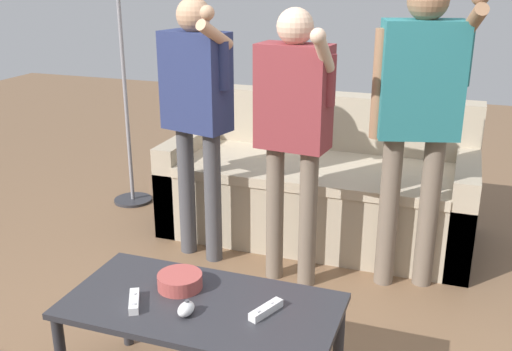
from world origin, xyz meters
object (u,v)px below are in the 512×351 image
at_px(game_remote_wand_far, 266,310).
at_px(game_remote_nunchuk, 186,309).
at_px(coffee_table, 202,316).
at_px(player_right, 419,103).
at_px(couch, 319,187).
at_px(player_left, 196,101).
at_px(snack_bowl, 180,281).
at_px(player_center, 293,118).
at_px(game_remote_wand_near, 134,301).

bearing_deg(game_remote_wand_far, game_remote_nunchuk, -158.91).
distance_m(coffee_table, game_remote_nunchuk, 0.12).
bearing_deg(coffee_table, player_right, 62.37).
xyz_separation_m(coffee_table, game_remote_wand_far, (0.26, 0.02, 0.07)).
height_order(couch, player_right, player_right).
xyz_separation_m(coffee_table, player_right, (0.65, 1.25, 0.62)).
bearing_deg(player_left, snack_bowl, -69.02).
distance_m(couch, game_remote_wand_far, 1.78).
height_order(coffee_table, player_center, player_center).
height_order(game_remote_wand_near, game_remote_wand_far, same).
bearing_deg(player_right, snack_bowl, -123.77).
bearing_deg(player_right, player_center, -163.34).
height_order(coffee_table, game_remote_wand_near, game_remote_wand_near).
distance_m(player_left, player_right, 1.21).
height_order(snack_bowl, game_remote_wand_near, snack_bowl).
relative_size(game_remote_nunchuk, game_remote_wand_near, 0.58).
bearing_deg(game_remote_nunchuk, player_left, 112.70).
bearing_deg(snack_bowl, game_remote_nunchuk, -57.22).
height_order(couch, player_center, player_center).
xyz_separation_m(coffee_table, game_remote_wand_near, (-0.24, -0.10, 0.07)).
bearing_deg(coffee_table, player_center, 87.43).
relative_size(coffee_table, game_remote_nunchuk, 11.99).
xyz_separation_m(player_center, player_right, (0.60, 0.18, 0.09)).
bearing_deg(couch, game_remote_wand_near, -98.20).
distance_m(couch, game_remote_nunchuk, 1.88).
bearing_deg(game_remote_wand_far, couch, 97.20).
xyz_separation_m(player_right, game_remote_wand_near, (-0.89, -1.34, -0.55)).
height_order(snack_bowl, player_right, player_right).
height_order(snack_bowl, player_center, player_center).
height_order(player_left, game_remote_wand_near, player_left).
bearing_deg(snack_bowl, player_left, 110.98).
xyz_separation_m(couch, game_remote_wand_near, (-0.27, -1.87, 0.16)).
bearing_deg(couch, game_remote_wand_far, -82.80).
relative_size(couch, player_right, 1.19).
bearing_deg(game_remote_nunchuk, coffee_table, 77.81).
distance_m(game_remote_nunchuk, player_left, 1.46).
bearing_deg(player_center, couch, 91.12).
height_order(player_left, player_right, player_right).
bearing_deg(coffee_table, player_left, 115.04).
xyz_separation_m(snack_bowl, player_center, (0.18, 0.99, 0.45)).
bearing_deg(game_remote_wand_far, player_left, 124.76).
xyz_separation_m(coffee_table, game_remote_nunchuk, (-0.02, -0.09, 0.08)).
distance_m(couch, snack_bowl, 1.72).
distance_m(snack_bowl, player_left, 1.27).
relative_size(player_left, game_remote_wand_near, 10.04).
height_order(couch, player_left, player_left).
bearing_deg(couch, player_left, -134.31).
distance_m(game_remote_wand_near, game_remote_wand_far, 0.50).
bearing_deg(snack_bowl, coffee_table, -31.29).
bearing_deg(player_center, game_remote_nunchuk, -93.34).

